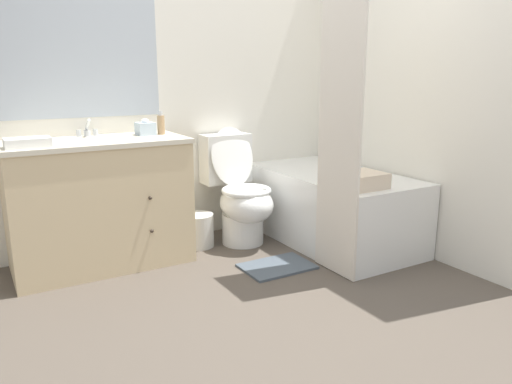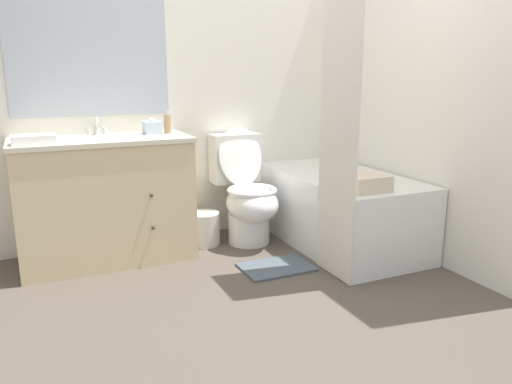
{
  "view_description": "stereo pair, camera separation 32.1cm",
  "coord_description": "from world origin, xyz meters",
  "px_view_note": "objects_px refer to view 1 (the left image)",
  "views": [
    {
      "loc": [
        -1.44,
        -2.05,
        1.28
      ],
      "look_at": [
        0.16,
        0.68,
        0.51
      ],
      "focal_mm": 35.0,
      "sensor_mm": 36.0,
      "label": 1
    },
    {
      "loc": [
        -1.15,
        -2.2,
        1.28
      ],
      "look_at": [
        0.16,
        0.68,
        0.51
      ],
      "focal_mm": 35.0,
      "sensor_mm": 36.0,
      "label": 2
    }
  ],
  "objects_px": {
    "sink_faucet": "(87,131)",
    "hand_towel_folded": "(28,142)",
    "wastebasket": "(198,230)",
    "tissue_box": "(145,128)",
    "soap_dispenser": "(161,124)",
    "bath_mat": "(277,266)",
    "vanity_cabinet": "(99,202)",
    "bathtub": "(332,207)",
    "bath_towel_folded": "(362,180)",
    "toilet": "(240,195)"
  },
  "relations": [
    {
      "from": "wastebasket",
      "to": "sink_faucet",
      "type": "bearing_deg",
      "value": 164.32
    },
    {
      "from": "bathtub",
      "to": "bath_towel_folded",
      "type": "relative_size",
      "value": 5.14
    },
    {
      "from": "vanity_cabinet",
      "to": "bathtub",
      "type": "bearing_deg",
      "value": -14.03
    },
    {
      "from": "tissue_box",
      "to": "soap_dispenser",
      "type": "distance_m",
      "value": 0.11
    },
    {
      "from": "bath_towel_folded",
      "to": "bath_mat",
      "type": "height_order",
      "value": "bath_towel_folded"
    },
    {
      "from": "sink_faucet",
      "to": "soap_dispenser",
      "type": "bearing_deg",
      "value": -17.97
    },
    {
      "from": "soap_dispenser",
      "to": "bath_towel_folded",
      "type": "bearing_deg",
      "value": -42.62
    },
    {
      "from": "sink_faucet",
      "to": "bathtub",
      "type": "height_order",
      "value": "sink_faucet"
    },
    {
      "from": "bathtub",
      "to": "tissue_box",
      "type": "relative_size",
      "value": 10.83
    },
    {
      "from": "wastebasket",
      "to": "soap_dispenser",
      "type": "height_order",
      "value": "soap_dispenser"
    },
    {
      "from": "vanity_cabinet",
      "to": "sink_faucet",
      "type": "xyz_separation_m",
      "value": [
        -0.0,
        0.2,
        0.45
      ]
    },
    {
      "from": "tissue_box",
      "to": "wastebasket",
      "type": "bearing_deg",
      "value": -12.08
    },
    {
      "from": "sink_faucet",
      "to": "bath_mat",
      "type": "distance_m",
      "value": 1.57
    },
    {
      "from": "tissue_box",
      "to": "soap_dispenser",
      "type": "bearing_deg",
      "value": -14.59
    },
    {
      "from": "bath_towel_folded",
      "to": "bathtub",
      "type": "bearing_deg",
      "value": 72.33
    },
    {
      "from": "sink_faucet",
      "to": "hand_towel_folded",
      "type": "relative_size",
      "value": 0.57
    },
    {
      "from": "bath_towel_folded",
      "to": "wastebasket",
      "type": "bearing_deg",
      "value": 131.33
    },
    {
      "from": "wastebasket",
      "to": "bath_towel_folded",
      "type": "relative_size",
      "value": 0.92
    },
    {
      "from": "hand_towel_folded",
      "to": "toilet",
      "type": "bearing_deg",
      "value": 3.23
    },
    {
      "from": "bathtub",
      "to": "bath_mat",
      "type": "relative_size",
      "value": 2.96
    },
    {
      "from": "vanity_cabinet",
      "to": "bathtub",
      "type": "relative_size",
      "value": 0.84
    },
    {
      "from": "sink_faucet",
      "to": "hand_towel_folded",
      "type": "distance_m",
      "value": 0.53
    },
    {
      "from": "bath_mat",
      "to": "soap_dispenser",
      "type": "bearing_deg",
      "value": 126.2
    },
    {
      "from": "vanity_cabinet",
      "to": "tissue_box",
      "type": "height_order",
      "value": "tissue_box"
    },
    {
      "from": "wastebasket",
      "to": "tissue_box",
      "type": "relative_size",
      "value": 1.94
    },
    {
      "from": "toilet",
      "to": "bath_towel_folded",
      "type": "distance_m",
      "value": 0.97
    },
    {
      "from": "hand_towel_folded",
      "to": "bath_mat",
      "type": "distance_m",
      "value": 1.72
    },
    {
      "from": "sink_faucet",
      "to": "soap_dispenser",
      "type": "relative_size",
      "value": 0.89
    },
    {
      "from": "toilet",
      "to": "tissue_box",
      "type": "distance_m",
      "value": 0.86
    },
    {
      "from": "bathtub",
      "to": "sink_faucet",
      "type": "bearing_deg",
      "value": 159.66
    },
    {
      "from": "vanity_cabinet",
      "to": "hand_towel_folded",
      "type": "relative_size",
      "value": 4.6
    },
    {
      "from": "bathtub",
      "to": "wastebasket",
      "type": "distance_m",
      "value": 1.03
    },
    {
      "from": "wastebasket",
      "to": "tissue_box",
      "type": "distance_m",
      "value": 0.85
    },
    {
      "from": "vanity_cabinet",
      "to": "tissue_box",
      "type": "relative_size",
      "value": 9.08
    },
    {
      "from": "bath_towel_folded",
      "to": "hand_towel_folded",
      "type": "bearing_deg",
      "value": 158.49
    },
    {
      "from": "hand_towel_folded",
      "to": "wastebasket",
      "type": "bearing_deg",
      "value": 7.43
    },
    {
      "from": "hand_towel_folded",
      "to": "sink_faucet",
      "type": "bearing_deg",
      "value": 39.81
    },
    {
      "from": "bath_mat",
      "to": "tissue_box",
      "type": "bearing_deg",
      "value": 130.26
    },
    {
      "from": "toilet",
      "to": "bath_towel_folded",
      "type": "bearing_deg",
      "value": -61.01
    },
    {
      "from": "wastebasket",
      "to": "soap_dispenser",
      "type": "bearing_deg",
      "value": 169.05
    },
    {
      "from": "bathtub",
      "to": "tissue_box",
      "type": "xyz_separation_m",
      "value": [
        -1.27,
        0.48,
        0.62
      ]
    },
    {
      "from": "bathtub",
      "to": "bath_mat",
      "type": "distance_m",
      "value": 0.75
    },
    {
      "from": "vanity_cabinet",
      "to": "soap_dispenser",
      "type": "bearing_deg",
      "value": 5.67
    },
    {
      "from": "sink_faucet",
      "to": "bath_mat",
      "type": "height_order",
      "value": "sink_faucet"
    },
    {
      "from": "tissue_box",
      "to": "bath_towel_folded",
      "type": "bearing_deg",
      "value": -40.66
    },
    {
      "from": "vanity_cabinet",
      "to": "tissue_box",
      "type": "bearing_deg",
      "value": 11.43
    },
    {
      "from": "soap_dispenser",
      "to": "hand_towel_folded",
      "type": "xyz_separation_m",
      "value": [
        -0.88,
        -0.19,
        -0.04
      ]
    },
    {
      "from": "tissue_box",
      "to": "hand_towel_folded",
      "type": "distance_m",
      "value": 0.8
    },
    {
      "from": "soap_dispenser",
      "to": "bath_mat",
      "type": "height_order",
      "value": "soap_dispenser"
    },
    {
      "from": "sink_faucet",
      "to": "bath_mat",
      "type": "relative_size",
      "value": 0.31
    }
  ]
}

